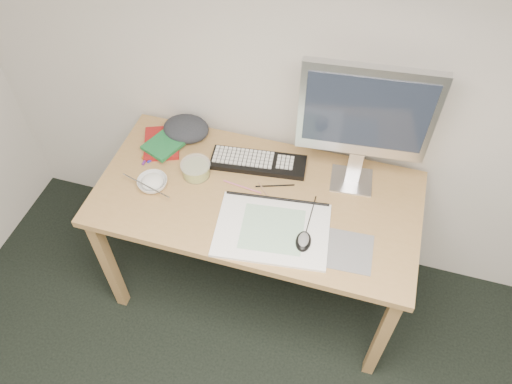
% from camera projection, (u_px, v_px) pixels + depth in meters
% --- Properties ---
extents(desk, '(1.40, 0.70, 0.75)m').
position_uv_depth(desk, '(257.00, 208.00, 2.22)').
color(desk, '#AC834E').
rests_on(desk, ground).
extents(mousepad, '(0.22, 0.20, 0.00)m').
position_uv_depth(mousepad, '(346.00, 251.00, 1.97)').
color(mousepad, slate).
rests_on(mousepad, desk).
extents(sketchpad, '(0.50, 0.38, 0.01)m').
position_uv_depth(sketchpad, '(272.00, 230.00, 2.03)').
color(sketchpad, white).
rests_on(sketchpad, desk).
extents(keyboard, '(0.44, 0.19, 0.03)m').
position_uv_depth(keyboard, '(258.00, 162.00, 2.26)').
color(keyboard, black).
rests_on(keyboard, desk).
extents(monitor, '(0.52, 0.18, 0.61)m').
position_uv_depth(monitor, '(366.00, 116.00, 1.92)').
color(monitor, silver).
rests_on(monitor, desk).
extents(mouse, '(0.07, 0.10, 0.03)m').
position_uv_depth(mouse, '(304.00, 240.00, 1.97)').
color(mouse, black).
rests_on(mouse, sketchpad).
extents(rice_bowl, '(0.16, 0.16, 0.04)m').
position_uv_depth(rice_bowl, '(153.00, 183.00, 2.17)').
color(rice_bowl, white).
rests_on(rice_bowl, desk).
extents(chopsticks, '(0.24, 0.08, 0.02)m').
position_uv_depth(chopsticks, '(146.00, 186.00, 2.13)').
color(chopsticks, silver).
rests_on(chopsticks, rice_bowl).
extents(fruit_tub, '(0.15, 0.15, 0.07)m').
position_uv_depth(fruit_tub, '(196.00, 169.00, 2.21)').
color(fruit_tub, '#C8CE48').
rests_on(fruit_tub, desk).
extents(book_red, '(0.23, 0.26, 0.02)m').
position_uv_depth(book_red, '(162.00, 143.00, 2.35)').
color(book_red, maroon).
rests_on(book_red, desk).
extents(book_green, '(0.21, 0.24, 0.02)m').
position_uv_depth(book_green, '(166.00, 143.00, 2.32)').
color(book_green, '#1A6933').
rests_on(book_green, book_red).
extents(cloth_lump, '(0.22, 0.20, 0.08)m').
position_uv_depth(cloth_lump, '(186.00, 129.00, 2.37)').
color(cloth_lump, '#282C30').
rests_on(cloth_lump, desk).
extents(pencil_pink, '(0.18, 0.03, 0.01)m').
position_uv_depth(pencil_pink, '(242.00, 187.00, 2.18)').
color(pencil_pink, '#CB6587').
rests_on(pencil_pink, desk).
extents(pencil_tan, '(0.12, 0.14, 0.01)m').
position_uv_depth(pencil_tan, '(268.00, 197.00, 2.15)').
color(pencil_tan, '#A47856').
rests_on(pencil_tan, desk).
extents(pencil_black, '(0.16, 0.06, 0.01)m').
position_uv_depth(pencil_black, '(275.00, 186.00, 2.19)').
color(pencil_black, black).
rests_on(pencil_black, desk).
extents(marker_blue, '(0.07, 0.11, 0.01)m').
position_uv_depth(marker_blue, '(158.00, 156.00, 2.30)').
color(marker_blue, '#2122B6').
rests_on(marker_blue, desk).
extents(marker_orange, '(0.02, 0.13, 0.01)m').
position_uv_depth(marker_orange, '(148.00, 149.00, 2.33)').
color(marker_orange, '#C86D17').
rests_on(marker_orange, desk).
extents(marker_purple, '(0.02, 0.13, 0.01)m').
position_uv_depth(marker_purple, '(149.00, 155.00, 2.30)').
color(marker_purple, '#59217B').
rests_on(marker_purple, desk).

